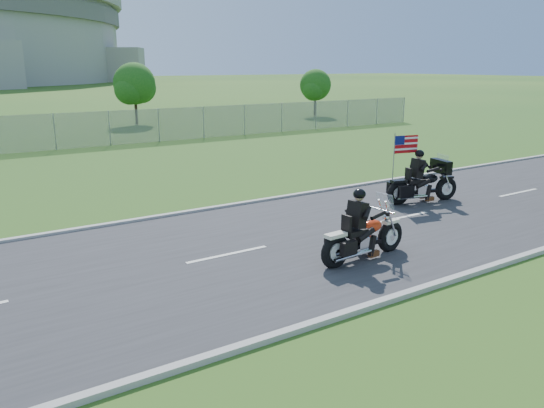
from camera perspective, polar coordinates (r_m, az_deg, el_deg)
ground at (r=14.13m, az=2.39°, el=-4.09°), size 420.00×420.00×0.00m
road at (r=14.12m, az=2.39°, el=-4.01°), size 120.00×8.00×0.04m
curb_north at (r=17.44m, az=-5.29°, el=-0.30°), size 120.00×0.18×0.12m
curb_south at (r=11.28m, az=14.47°, el=-9.32°), size 120.00×0.18×0.12m
tree_fence_near at (r=43.23m, az=-14.53°, el=12.20°), size 3.52×3.28×4.75m
tree_fence_far at (r=49.06m, az=4.70°, el=12.47°), size 3.08×2.87×4.20m
motorcycle_lead at (r=12.82m, az=9.73°, el=-3.61°), size 2.69×0.75×1.81m
motorcycle_follow at (r=18.61m, az=15.90°, el=1.98°), size 2.73×1.15×2.30m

